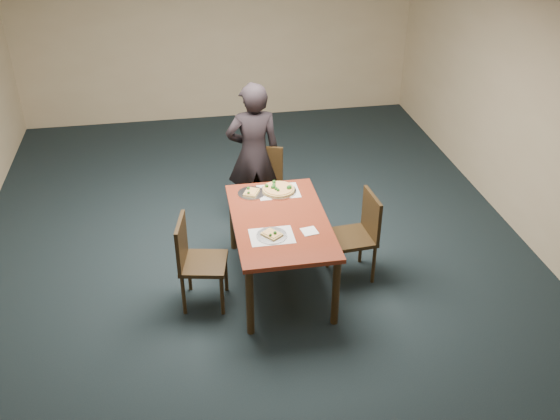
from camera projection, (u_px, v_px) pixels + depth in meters
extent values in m
plane|color=black|center=(256.00, 259.00, 6.65)|extent=(8.00, 8.00, 0.00)
plane|color=#C8B18B|center=(217.00, 29.00, 9.30)|extent=(6.00, 0.00, 6.00)
plane|color=#C8B18B|center=(543.00, 118.00, 6.37)|extent=(0.00, 8.00, 8.00)
cube|color=#602013|center=(280.00, 221.00, 5.94)|extent=(0.90, 1.50, 0.04)
cylinder|color=black|center=(250.00, 302.00, 5.49)|extent=(0.07, 0.07, 0.70)
cylinder|color=black|center=(233.00, 220.00, 6.66)|extent=(0.07, 0.07, 0.70)
cylinder|color=black|center=(336.00, 292.00, 5.61)|extent=(0.07, 0.07, 0.70)
cylinder|color=black|center=(304.00, 214.00, 6.77)|extent=(0.07, 0.07, 0.70)
cube|color=black|center=(262.00, 191.00, 7.01)|extent=(0.53, 0.53, 0.04)
cylinder|color=black|center=(243.00, 215.00, 7.00)|extent=(0.04, 0.04, 0.43)
cylinder|color=black|center=(250.00, 200.00, 7.31)|extent=(0.04, 0.04, 0.43)
cylinder|color=black|center=(275.00, 218.00, 6.95)|extent=(0.04, 0.04, 0.43)
cylinder|color=black|center=(280.00, 202.00, 7.26)|extent=(0.04, 0.04, 0.43)
cube|color=black|center=(264.00, 164.00, 7.05)|extent=(0.41, 0.17, 0.44)
cube|color=black|center=(204.00, 263.00, 5.82)|extent=(0.49, 0.49, 0.04)
cylinder|color=black|center=(222.00, 296.00, 5.79)|extent=(0.04, 0.04, 0.43)
cylinder|color=black|center=(184.00, 295.00, 5.79)|extent=(0.04, 0.04, 0.43)
cylinder|color=black|center=(226.00, 272.00, 6.09)|extent=(0.04, 0.04, 0.43)
cylinder|color=black|center=(189.00, 272.00, 6.10)|extent=(0.04, 0.04, 0.43)
cube|color=black|center=(181.00, 242.00, 5.70)|extent=(0.12, 0.42, 0.44)
cube|color=black|center=(352.00, 238.00, 6.19)|extent=(0.45, 0.45, 0.04)
cylinder|color=black|center=(328.00, 250.00, 6.43)|extent=(0.04, 0.04, 0.43)
cylinder|color=black|center=(361.00, 245.00, 6.50)|extent=(0.04, 0.04, 0.43)
cylinder|color=black|center=(339.00, 270.00, 6.13)|extent=(0.04, 0.04, 0.43)
cylinder|color=black|center=(374.00, 265.00, 6.20)|extent=(0.04, 0.04, 0.43)
cube|color=black|center=(372.00, 215.00, 6.11)|extent=(0.07, 0.42, 0.44)
imported|color=black|center=(254.00, 154.00, 6.94)|extent=(0.62, 0.41, 1.66)
cube|color=white|center=(278.00, 191.00, 6.39)|extent=(0.42, 0.32, 0.00)
cube|color=white|center=(272.00, 236.00, 5.67)|extent=(0.40, 0.30, 0.00)
cylinder|color=silver|center=(278.00, 191.00, 6.38)|extent=(0.36, 0.36, 0.01)
cylinder|color=tan|center=(278.00, 189.00, 6.37)|extent=(0.33, 0.33, 0.02)
cylinder|color=#FFE985|center=(278.00, 188.00, 6.37)|extent=(0.29, 0.29, 0.01)
sphere|color=#174716|center=(289.00, 187.00, 6.34)|extent=(0.04, 0.04, 0.04)
sphere|color=#174716|center=(276.00, 189.00, 6.33)|extent=(0.04, 0.04, 0.04)
sphere|color=#174716|center=(274.00, 185.00, 6.39)|extent=(0.04, 0.04, 0.04)
sphere|color=#174716|center=(290.00, 187.00, 6.35)|extent=(0.04, 0.04, 0.04)
sphere|color=#174716|center=(274.00, 182.00, 6.45)|extent=(0.04, 0.04, 0.04)
sphere|color=#174716|center=(278.00, 190.00, 6.31)|extent=(0.03, 0.03, 0.03)
sphere|color=#174716|center=(274.00, 186.00, 6.36)|extent=(0.04, 0.04, 0.04)
sphere|color=#174716|center=(273.00, 187.00, 6.35)|extent=(0.04, 0.04, 0.04)
sphere|color=#174716|center=(267.00, 186.00, 6.38)|extent=(0.04, 0.04, 0.04)
sphere|color=#174716|center=(274.00, 184.00, 6.41)|extent=(0.03, 0.03, 0.03)
cylinder|color=silver|center=(272.00, 235.00, 5.67)|extent=(0.28, 0.28, 0.01)
cube|color=tan|center=(272.00, 234.00, 5.67)|extent=(0.21, 0.21, 0.02)
cube|color=#FFE985|center=(272.00, 233.00, 5.66)|extent=(0.16, 0.17, 0.01)
sphere|color=#174716|center=(275.00, 233.00, 5.64)|extent=(0.03, 0.03, 0.03)
sphere|color=#174716|center=(270.00, 235.00, 5.62)|extent=(0.03, 0.03, 0.03)
cylinder|color=silver|center=(252.00, 193.00, 6.34)|extent=(0.28, 0.28, 0.01)
cube|color=tan|center=(251.00, 192.00, 6.34)|extent=(0.19, 0.21, 0.02)
cube|color=#FFE985|center=(251.00, 191.00, 6.33)|extent=(0.15, 0.17, 0.01)
sphere|color=#174716|center=(249.00, 193.00, 6.28)|extent=(0.03, 0.03, 0.03)
sphere|color=#174716|center=(248.00, 188.00, 6.36)|extent=(0.03, 0.03, 0.03)
cube|color=white|center=(309.00, 231.00, 5.74)|extent=(0.16, 0.16, 0.01)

